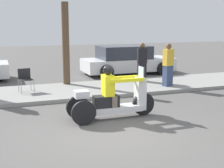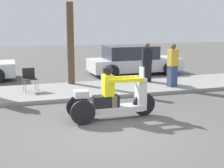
# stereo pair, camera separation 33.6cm
# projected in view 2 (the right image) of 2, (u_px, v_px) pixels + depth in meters

# --- Properties ---
(ground_plane) EXTENTS (60.00, 60.00, 0.00)m
(ground_plane) POSITION_uv_depth(u_px,v_px,m) (109.00, 133.00, 7.26)
(ground_plane) COLOR #565451
(sidewalk_strip) EXTENTS (28.00, 2.80, 0.12)m
(sidewalk_strip) POSITION_uv_depth(u_px,v_px,m) (72.00, 91.00, 11.55)
(sidewalk_strip) COLOR gray
(sidewalk_strip) RESTS_ON ground
(motorcycle_trike) EXTENTS (2.42, 0.68, 1.45)m
(motorcycle_trike) POSITION_uv_depth(u_px,v_px,m) (112.00, 99.00, 8.30)
(motorcycle_trike) COLOR black
(motorcycle_trike) RESTS_ON ground
(spectator_near_curb) EXTENTS (0.42, 0.30, 1.61)m
(spectator_near_curb) POSITION_uv_depth(u_px,v_px,m) (147.00, 63.00, 12.93)
(spectator_near_curb) COLOR black
(spectator_near_curb) RESTS_ON sidewalk_strip
(spectator_with_child) EXTENTS (0.44, 0.34, 1.65)m
(spectator_with_child) POSITION_uv_depth(u_px,v_px,m) (173.00, 66.00, 11.91)
(spectator_with_child) COLOR #38476B
(spectator_with_child) RESTS_ON sidewalk_strip
(folding_chair_curbside) EXTENTS (0.52, 0.52, 0.82)m
(folding_chair_curbside) POSITION_uv_depth(u_px,v_px,m) (29.00, 77.00, 11.16)
(folding_chair_curbside) COLOR #A5A8AD
(folding_chair_curbside) RESTS_ON sidewalk_strip
(parked_car_lot_right) EXTENTS (4.54, 2.09, 1.42)m
(parked_car_lot_right) POSITION_uv_depth(u_px,v_px,m) (133.00, 61.00, 15.67)
(parked_car_lot_right) COLOR silver
(parked_car_lot_right) RESTS_ON ground
(tree_trunk) EXTENTS (0.28, 0.28, 3.22)m
(tree_trunk) POSITION_uv_depth(u_px,v_px,m) (71.00, 44.00, 12.33)
(tree_trunk) COLOR brown
(tree_trunk) RESTS_ON sidewalk_strip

